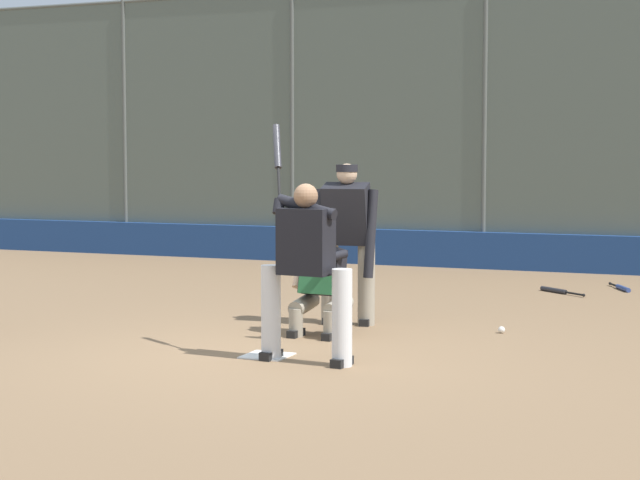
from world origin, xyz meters
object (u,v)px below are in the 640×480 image
object	(u,v)px
catcher_behind_plate	(320,279)
spare_bat_by_padding	(622,288)
umpire_home	(347,238)
batter_at_plate	(305,265)
spare_bat_third_base_side	(557,291)
baseball_loose	(502,330)

from	to	relation	value
catcher_behind_plate	spare_bat_by_padding	world-z (taller)	catcher_behind_plate
catcher_behind_plate	umpire_home	xyz separation A→B (m)	(-0.00, -0.80, 0.38)
batter_at_plate	spare_bat_by_padding	distance (m)	7.02
umpire_home	spare_bat_third_base_side	xyz separation A→B (m)	(-1.72, -3.75, -0.96)
umpire_home	batter_at_plate	bearing A→B (deg)	93.86
catcher_behind_plate	spare_bat_third_base_side	world-z (taller)	catcher_behind_plate
batter_at_plate	umpire_home	distance (m)	2.25
batter_at_plate	baseball_loose	bearing A→B (deg)	-114.95
batter_at_plate	baseball_loose	xyz separation A→B (m)	(-1.33, -2.31, -0.87)
umpire_home	spare_bat_third_base_side	size ratio (longest dim) A/B	2.58
umpire_home	baseball_loose	bearing A→B (deg)	176.28
spare_bat_third_base_side	batter_at_plate	bearing A→B (deg)	117.33
catcher_behind_plate	spare_bat_third_base_side	size ratio (longest dim) A/B	1.65
catcher_behind_plate	spare_bat_third_base_side	xyz separation A→B (m)	(-1.72, -4.55, -0.58)
batter_at_plate	spare_bat_by_padding	bearing A→B (deg)	-102.60
catcher_behind_plate	baseball_loose	distance (m)	2.06
spare_bat_by_padding	catcher_behind_plate	bearing A→B (deg)	-50.88
batter_at_plate	baseball_loose	world-z (taller)	batter_at_plate
catcher_behind_plate	baseball_loose	bearing A→B (deg)	-149.80
umpire_home	spare_bat_by_padding	distance (m)	5.19
catcher_behind_plate	baseball_loose	xyz separation A→B (m)	(-1.76, -0.91, -0.57)
catcher_behind_plate	umpire_home	world-z (taller)	umpire_home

